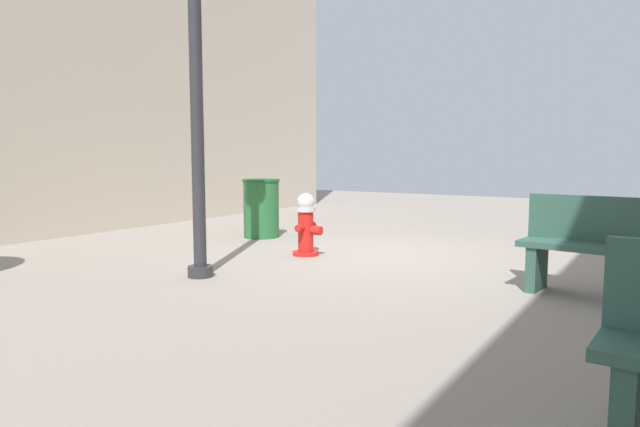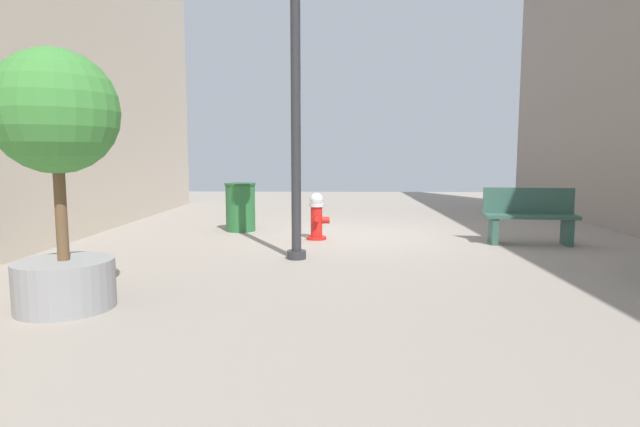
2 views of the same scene
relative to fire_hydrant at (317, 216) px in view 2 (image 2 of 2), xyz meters
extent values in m
plane|color=gray|center=(-0.82, -0.50, -0.42)|extent=(23.40, 23.40, 0.00)
cylinder|color=red|center=(0.01, 0.00, -0.39)|extent=(0.35, 0.35, 0.05)
cylinder|color=red|center=(0.01, 0.00, -0.10)|extent=(0.21, 0.21, 0.54)
cylinder|color=silver|center=(0.01, 0.00, 0.20)|extent=(0.26, 0.26, 0.06)
sphere|color=silver|center=(0.01, 0.00, 0.30)|extent=(0.24, 0.24, 0.24)
cylinder|color=red|center=(0.02, -0.15, -0.03)|extent=(0.10, 0.14, 0.09)
cylinder|color=red|center=(0.00, 0.15, -0.03)|extent=(0.10, 0.14, 0.09)
cylinder|color=red|center=(-0.16, -0.01, -0.07)|extent=(0.15, 0.13, 0.12)
cube|color=#33594C|center=(-4.21, 0.49, -0.19)|extent=(0.14, 0.40, 0.45)
cube|color=#33594C|center=(-3.02, 0.37, -0.19)|extent=(0.14, 0.40, 0.45)
cube|color=#33594C|center=(-3.62, 0.43, 0.06)|extent=(1.53, 0.59, 0.06)
cube|color=#33594C|center=(-3.64, 0.24, 0.31)|extent=(1.49, 0.22, 0.44)
cylinder|color=gray|center=(2.32, 4.22, -0.18)|extent=(0.93, 0.93, 0.48)
cylinder|color=brown|center=(2.32, 4.22, 0.60)|extent=(0.11, 0.11, 1.07)
sphere|color=#3D8438|center=(2.32, 4.22, 1.49)|extent=(1.17, 1.17, 1.17)
cylinder|color=#2D2D33|center=(0.24, 1.74, -0.36)|extent=(0.28, 0.28, 0.12)
cylinder|color=#2D2D33|center=(0.24, 1.74, 1.75)|extent=(0.14, 0.14, 4.10)
cylinder|color=#266633|center=(1.56, -0.99, 0.04)|extent=(0.58, 0.58, 0.92)
cylinder|color=#1E5128|center=(1.56, -0.99, 0.52)|extent=(0.61, 0.61, 0.04)
camera|label=1|loc=(-4.15, 6.12, 0.92)|focal=31.23mm
camera|label=2|loc=(-0.31, 9.01, 1.07)|focal=28.51mm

